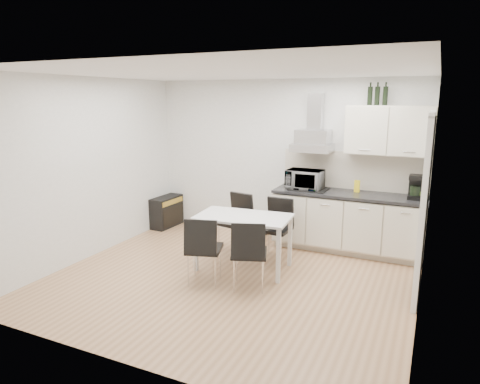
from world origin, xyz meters
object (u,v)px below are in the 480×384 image
object	(u,v)px
chair_far_right	(275,230)
chair_near_right	(249,254)
chair_far_left	(234,223)
floor_speaker	(261,227)
dining_table	(244,222)
chair_near_left	(204,250)
guitar_amp	(167,211)
kitchenette	(351,198)

from	to	relation	value
chair_far_right	chair_near_right	world-z (taller)	same
chair_far_left	chair_far_right	distance (m)	0.68
chair_far_left	chair_far_right	world-z (taller)	same
chair_far_left	chair_far_right	bearing A→B (deg)	-173.12
floor_speaker	dining_table	bearing A→B (deg)	-62.13
chair_near_left	chair_near_right	distance (m)	0.58
chair_near_right	floor_speaker	distance (m)	2.13
chair_far_right	chair_near_left	distance (m)	1.26
chair_far_right	guitar_amp	size ratio (longest dim) A/B	1.30
chair_far_left	chair_near_left	bearing A→B (deg)	108.46
chair_far_right	chair_near_left	xyz separation A→B (m)	(-0.52, -1.15, 0.00)
chair_far_right	guitar_amp	xyz separation A→B (m)	(-2.36, 0.70, -0.16)
kitchenette	dining_table	world-z (taller)	kitchenette
kitchenette	chair_far_left	xyz separation A→B (m)	(-1.59, -0.74, -0.39)
kitchenette	chair_far_right	size ratio (longest dim) A/B	2.86
kitchenette	floor_speaker	bearing A→B (deg)	173.79
dining_table	guitar_amp	xyz separation A→B (m)	(-2.09, 1.22, -0.38)
kitchenette	dining_table	bearing A→B (deg)	-132.25
kitchenette	floor_speaker	size ratio (longest dim) A/B	8.94
chair_far_right	chair_far_left	bearing A→B (deg)	-1.04
chair_near_right	floor_speaker	xyz separation A→B (m)	(-0.65, 2.01, -0.30)
chair_near_right	guitar_amp	distance (m)	2.99
kitchenette	guitar_amp	xyz separation A→B (m)	(-3.27, -0.08, -0.55)
kitchenette	chair_far_right	bearing A→B (deg)	-139.31
floor_speaker	kitchenette	bearing A→B (deg)	8.80
chair_far_left	chair_near_left	xyz separation A→B (m)	(0.15, -1.20, 0.00)
chair_far_left	guitar_amp	size ratio (longest dim) A/B	1.30
chair_far_right	guitar_amp	bearing A→B (deg)	-13.36
guitar_amp	floor_speaker	distance (m)	1.78
chair_far_left	chair_near_left	distance (m)	1.21
chair_far_right	kitchenette	bearing A→B (deg)	-136.06
chair_far_right	chair_near_right	size ratio (longest dim) A/B	1.00
guitar_amp	chair_far_right	bearing A→B (deg)	-14.08
chair_near_right	floor_speaker	bearing A→B (deg)	88.26
chair_near_left	dining_table	bearing A→B (deg)	51.09
kitchenette	floor_speaker	xyz separation A→B (m)	(-1.52, 0.17, -0.69)
chair_near_left	chair_near_right	xyz separation A→B (m)	(0.57, 0.10, 0.00)
dining_table	floor_speaker	world-z (taller)	dining_table
kitchenette	chair_far_right	xyz separation A→B (m)	(-0.92, -0.79, -0.39)
dining_table	guitar_amp	world-z (taller)	dining_table
dining_table	chair_near_left	bearing A→B (deg)	-116.56
chair_near_left	guitar_amp	distance (m)	2.61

